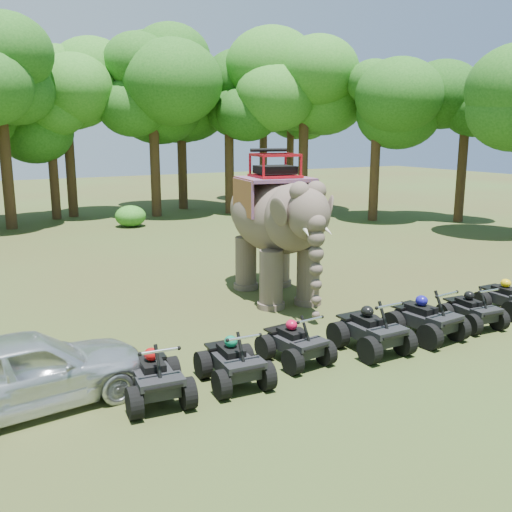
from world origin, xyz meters
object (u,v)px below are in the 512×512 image
object	(u,v)px
atv_0	(154,370)
atv_6	(509,293)
parked_car	(26,371)
atv_3	(371,324)
atv_2	(295,337)
elephant	(276,225)
atv_1	(234,355)
atv_5	(472,306)
atv_4	(426,313)

from	to	relation	value
atv_0	atv_6	world-z (taller)	atv_0
parked_car	atv_3	size ratio (longest dim) A/B	2.50
parked_car	atv_0	world-z (taller)	parked_car
atv_0	atv_2	world-z (taller)	atv_0
elephant	parked_car	distance (m)	9.21
atv_1	elephant	bearing A→B (deg)	55.37
atv_2	atv_5	world-z (taller)	atv_2
atv_1	atv_6	bearing A→B (deg)	6.01
atv_1	atv_3	size ratio (longest dim) A/B	0.92
atv_5	atv_0	bearing A→B (deg)	-175.18
atv_1	atv_4	distance (m)	5.47
elephant	atv_0	size ratio (longest dim) A/B	3.20
atv_5	parked_car	bearing A→B (deg)	-179.53
elephant	atv_3	distance (m)	5.41
atv_2	atv_6	xyz separation A→B (m)	(7.31, -0.04, 0.02)
elephant	parked_car	bearing A→B (deg)	-142.87
atv_2	atv_4	size ratio (longest dim) A/B	0.89
parked_car	atv_0	size ratio (longest dim) A/B	2.62
elephant	atv_2	distance (m)	5.63
elephant	atv_0	bearing A→B (deg)	-129.58
atv_3	atv_2	bearing A→B (deg)	169.83
atv_0	atv_5	bearing A→B (deg)	5.64
atv_5	atv_6	xyz separation A→B (m)	(1.84, 0.26, 0.03)
atv_0	atv_2	bearing A→B (deg)	10.42
elephant	atv_3	xyz separation A→B (m)	(-0.45, -5.14, -1.64)
atv_1	atv_6	size ratio (longest dim) A/B	1.00
atv_3	atv_6	distance (m)	5.38
elephant	atv_4	bearing A→B (deg)	-66.00
atv_5	atv_4	bearing A→B (deg)	-174.16
atv_2	atv_3	xyz separation A→B (m)	(1.93, -0.33, 0.07)
atv_5	atv_6	distance (m)	1.86
atv_0	atv_1	bearing A→B (deg)	3.78
elephant	atv_1	distance (m)	6.81
atv_3	atv_5	bearing A→B (deg)	0.09
elephant	atv_3	world-z (taller)	elephant
parked_car	atv_5	world-z (taller)	parked_car
atv_6	atv_3	bearing A→B (deg)	-175.42
elephant	atv_2	bearing A→B (deg)	-107.05
atv_5	atv_6	bearing A→B (deg)	13.00
atv_4	atv_5	bearing A→B (deg)	-4.22
elephant	parked_car	world-z (taller)	elephant
parked_car	atv_2	world-z (taller)	parked_car
atv_4	elephant	bearing A→B (deg)	99.55
atv_6	atv_4	bearing A→B (deg)	-173.94
atv_0	atv_5	world-z (taller)	atv_0
elephant	parked_car	size ratio (longest dim) A/B	1.22
atv_2	atv_4	xyz separation A→B (m)	(3.73, -0.33, 0.07)
atv_2	atv_4	world-z (taller)	atv_4
atv_1	atv_2	xyz separation A→B (m)	(1.74, 0.34, -0.02)
elephant	atv_5	bearing A→B (deg)	-49.55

